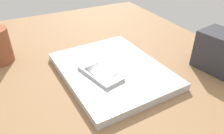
{
  "coord_description": "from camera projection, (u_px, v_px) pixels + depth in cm",
  "views": [
    {
      "loc": [
        38.14,
        -20.59,
        35.55
      ],
      "look_at": [
        -4.48,
        1.35,
        5.0
      ],
      "focal_mm": 35.02,
      "sensor_mm": 36.0,
      "label": 1
    }
  ],
  "objects": [
    {
      "name": "desk_organizer",
      "position": [
        224.0,
        53.0,
        0.57
      ],
      "size": [
        14.39,
        10.65,
        10.26
      ],
      "primitive_type": "cube",
      "rotation": [
        0.0,
        0.0,
        0.17
      ],
      "color": "#2D2D33",
      "rests_on": "desk_surface"
    },
    {
      "name": "cell_phone_on_laptop",
      "position": [
        100.0,
        73.0,
        0.54
      ],
      "size": [
        12.84,
        8.34,
        0.99
      ],
      "color": "silver",
      "rests_on": "laptop_closed"
    },
    {
      "name": "desk_surface",
      "position": [
        115.0,
        89.0,
        0.55
      ],
      "size": [
        120.0,
        80.0,
        3.0
      ],
      "primitive_type": "cube",
      "color": "olive",
      "rests_on": "ground"
    },
    {
      "name": "laptop_closed",
      "position": [
        112.0,
        70.0,
        0.57
      ],
      "size": [
        32.25,
        26.1,
        1.95
      ],
      "primitive_type": "cube",
      "rotation": [
        0.0,
        0.0,
        0.05
      ],
      "color": "#B7BABC",
      "rests_on": "desk_surface"
    }
  ]
}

